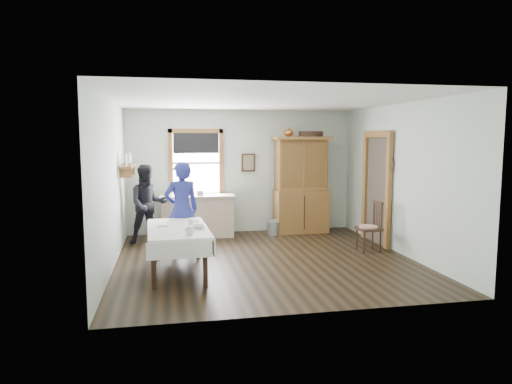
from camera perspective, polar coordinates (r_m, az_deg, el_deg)
room at (r=7.71m, az=1.14°, el=1.31°), size 5.01×5.01×2.70m
window at (r=10.00m, az=-7.49°, el=4.07°), size 1.18×0.07×1.48m
doorway at (r=9.34m, az=14.90°, el=0.85°), size 0.09×1.14×2.22m
wall_shelf at (r=9.09m, az=-15.78°, el=3.27°), size 0.24×1.00×0.44m
framed_picture at (r=10.13m, az=-0.96°, el=3.69°), size 0.30×0.04×0.40m
rug_beater at (r=8.81m, az=16.53°, el=4.11°), size 0.01×0.27×0.27m
work_counter at (r=9.79m, az=-7.31°, el=-2.96°), size 1.58×0.67×0.89m
china_hutch at (r=10.14m, az=5.67°, el=0.89°), size 1.26×0.61×2.12m
dining_table at (r=7.23m, az=-9.70°, el=-7.14°), size 1.01×1.81×0.71m
spindle_chair at (r=8.68m, az=13.93°, el=-4.18°), size 0.44×0.44×0.94m
pail at (r=9.92m, az=2.20°, el=-4.56°), size 0.34×0.34×0.29m
wicker_basket at (r=10.11m, az=4.57°, el=-4.62°), size 0.36×0.28×0.20m
woman_blue at (r=8.09m, az=-9.28°, el=-2.63°), size 0.64×0.50×1.55m
figure_dark at (r=9.28m, az=-13.35°, el=-1.86°), size 0.80×0.68×1.45m
table_cup_a at (r=6.57m, az=-8.32°, el=-4.88°), size 0.16×0.16×0.10m
table_cup_b at (r=7.31m, az=-8.17°, el=-3.77°), size 0.12×0.12×0.09m
table_bowl at (r=7.03m, az=-7.19°, el=-4.30°), size 0.24×0.24×0.06m
counter_book at (r=9.66m, az=-9.08°, el=-0.39°), size 0.17×0.22×0.02m
counter_bowl at (r=9.78m, az=-10.79°, el=-0.23°), size 0.21×0.21×0.06m
shelf_bowl at (r=9.10m, az=-15.78°, el=3.42°), size 0.22×0.22×0.05m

